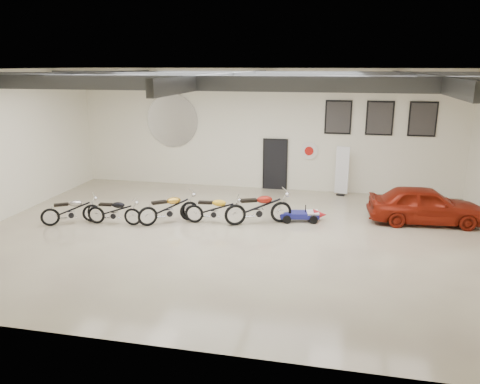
% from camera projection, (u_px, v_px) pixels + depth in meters
% --- Properties ---
extents(floor, '(16.00, 12.00, 0.01)m').
position_uv_depth(floor, '(232.00, 236.00, 14.46)').
color(floor, '#C0B893').
rests_on(floor, ground).
extents(ceiling, '(16.00, 12.00, 0.01)m').
position_uv_depth(ceiling, '(231.00, 69.00, 13.14)').
color(ceiling, slate).
rests_on(ceiling, back_wall).
extents(back_wall, '(16.00, 0.02, 5.00)m').
position_uv_depth(back_wall, '(264.00, 130.00, 19.46)').
color(back_wall, white).
rests_on(back_wall, floor).
extents(ceiling_beams, '(15.80, 11.80, 0.32)m').
position_uv_depth(ceiling_beams, '(231.00, 79.00, 13.21)').
color(ceiling_beams, '#53555A').
rests_on(ceiling_beams, ceiling).
extents(door, '(0.92, 0.08, 2.10)m').
position_uv_depth(door, '(275.00, 165.00, 19.70)').
color(door, black).
rests_on(door, back_wall).
extents(logo_plaque, '(2.30, 0.06, 1.16)m').
position_uv_depth(logo_plaque, '(172.00, 121.00, 20.14)').
color(logo_plaque, silver).
rests_on(logo_plaque, back_wall).
extents(poster_left, '(1.05, 0.08, 1.35)m').
position_uv_depth(poster_left, '(338.00, 117.00, 18.66)').
color(poster_left, black).
rests_on(poster_left, back_wall).
extents(poster_mid, '(1.05, 0.08, 1.35)m').
position_uv_depth(poster_mid, '(380.00, 118.00, 18.34)').
color(poster_mid, black).
rests_on(poster_mid, back_wall).
extents(poster_right, '(1.05, 0.08, 1.35)m').
position_uv_depth(poster_right, '(423.00, 119.00, 18.02)').
color(poster_right, black).
rests_on(poster_right, back_wall).
extents(oil_sign, '(0.72, 0.10, 0.72)m').
position_uv_depth(oil_sign, '(309.00, 151.00, 19.24)').
color(oil_sign, white).
rests_on(oil_sign, back_wall).
extents(banner_stand, '(0.57, 0.34, 1.96)m').
position_uv_depth(banner_stand, '(342.00, 172.00, 18.73)').
color(banner_stand, white).
rests_on(banner_stand, floor).
extents(motorcycle_silver, '(1.88, 1.48, 0.97)m').
position_uv_depth(motorcycle_silver, '(71.00, 210.00, 15.48)').
color(motorcycle_silver, silver).
rests_on(motorcycle_silver, floor).
extents(motorcycle_black, '(1.85, 0.67, 0.94)m').
position_uv_depth(motorcycle_black, '(114.00, 211.00, 15.42)').
color(motorcycle_black, silver).
rests_on(motorcycle_black, floor).
extents(motorcycle_gold, '(2.01, 1.73, 1.06)m').
position_uv_depth(motorcycle_gold, '(169.00, 208.00, 15.53)').
color(motorcycle_gold, silver).
rests_on(motorcycle_gold, floor).
extents(motorcycle_yellow, '(1.97, 0.77, 1.00)m').
position_uv_depth(motorcycle_yellow, '(214.00, 209.00, 15.50)').
color(motorcycle_yellow, silver).
rests_on(motorcycle_yellow, floor).
extents(motorcycle_red, '(2.32, 1.53, 1.16)m').
position_uv_depth(motorcycle_red, '(258.00, 207.00, 15.44)').
color(motorcycle_red, silver).
rests_on(motorcycle_red, floor).
extents(go_kart, '(1.68, 0.98, 0.57)m').
position_uv_depth(go_kart, '(304.00, 213.00, 15.83)').
color(go_kart, navy).
rests_on(go_kart, floor).
extents(vintage_car, '(1.75, 3.77, 1.25)m').
position_uv_depth(vintage_car, '(425.00, 205.00, 15.54)').
color(vintage_car, maroon).
rests_on(vintage_car, floor).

